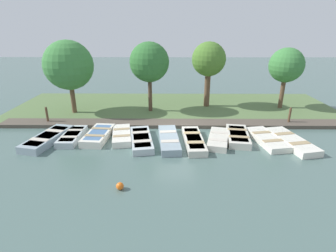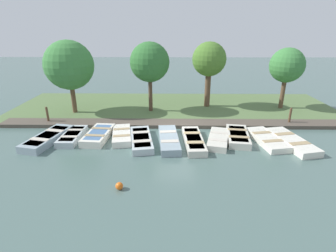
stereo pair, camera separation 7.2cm
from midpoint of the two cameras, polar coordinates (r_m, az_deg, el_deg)
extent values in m
plane|color=#4C6660|center=(15.47, 1.29, -1.73)|extent=(80.00, 80.00, 0.00)
cube|color=#567042|center=(20.14, 1.12, 4.04)|extent=(8.00, 24.00, 0.19)
cube|color=#51473D|center=(16.76, 1.23, 0.53)|extent=(1.27, 22.02, 0.23)
cube|color=#8C9EA8|center=(15.81, -24.81, -2.48)|extent=(3.54, 1.84, 0.40)
cube|color=#4C709E|center=(15.74, -24.92, -1.86)|extent=(2.89, 1.47, 0.03)
cube|color=beige|center=(15.28, -26.33, -2.66)|extent=(0.55, 1.11, 0.03)
cube|color=beige|center=(16.20, -23.61, -0.92)|extent=(0.55, 1.11, 0.03)
cube|color=#B2BCC1|center=(15.65, -20.21, -2.12)|extent=(2.62, 1.00, 0.35)
cube|color=#994C33|center=(15.59, -20.29, -1.58)|extent=(2.15, 0.78, 0.03)
cube|color=beige|center=(15.16, -20.91, -2.20)|extent=(0.27, 0.91, 0.03)
cube|color=beige|center=(16.02, -19.72, -0.81)|extent=(0.27, 0.91, 0.03)
cube|color=silver|center=(15.29, -15.05, -1.95)|extent=(2.85, 1.39, 0.40)
cube|color=#4C709E|center=(15.22, -15.11, -1.32)|extent=(2.33, 1.10, 0.03)
cube|color=tan|center=(14.76, -15.80, -1.99)|extent=(0.37, 1.09, 0.03)
cube|color=tan|center=(15.67, -14.49, -0.50)|extent=(0.37, 1.09, 0.03)
cube|color=silver|center=(15.04, -10.18, -2.02)|extent=(2.81, 1.45, 0.36)
cube|color=#994C33|center=(14.97, -10.22, -1.43)|extent=(2.30, 1.15, 0.03)
cube|color=tan|center=(14.49, -10.23, -2.09)|extent=(0.42, 0.95, 0.03)
cube|color=tan|center=(15.43, -10.23, -0.63)|extent=(0.42, 0.95, 0.03)
cube|color=#B2BCC1|center=(14.33, -5.97, -2.98)|extent=(3.36, 1.61, 0.35)
cube|color=#6B7F51|center=(14.27, -5.99, -2.38)|extent=(2.75, 1.28, 0.03)
cube|color=beige|center=(13.70, -5.82, -3.28)|extent=(0.49, 1.03, 0.03)
cube|color=beige|center=(14.82, -6.16, -1.36)|extent=(0.49, 1.03, 0.03)
cube|color=#8C9EA8|center=(14.24, 0.06, -2.97)|extent=(3.50, 1.29, 0.38)
cube|color=#994C33|center=(14.17, 0.06, -2.33)|extent=(2.86, 1.02, 0.03)
cube|color=beige|center=(13.57, 0.28, -3.31)|extent=(0.42, 0.94, 0.03)
cube|color=beige|center=(14.76, -0.14, -1.23)|extent=(0.42, 0.94, 0.03)
cube|color=beige|center=(14.20, 5.44, -3.17)|extent=(3.39, 1.15, 0.36)
cube|color=beige|center=(14.14, 5.46, -2.56)|extent=(2.78, 0.91, 0.03)
cube|color=tan|center=(13.55, 5.84, -3.53)|extent=(0.39, 0.90, 0.03)
cube|color=tan|center=(14.70, 5.13, -1.47)|extent=(0.39, 0.90, 0.03)
cube|color=beige|center=(14.60, 10.76, -2.81)|extent=(2.90, 1.63, 0.35)
cube|color=teal|center=(14.54, 10.80, -2.23)|extent=(2.37, 1.30, 0.03)
cube|color=beige|center=(14.05, 10.65, -2.95)|extent=(0.49, 0.97, 0.03)
cube|color=beige|center=(15.01, 10.95, -1.38)|extent=(0.49, 0.97, 0.03)
cube|color=beige|center=(15.17, 14.81, -2.17)|extent=(2.95, 1.52, 0.38)
cube|color=#4C709E|center=(15.10, 14.87, -1.56)|extent=(2.41, 1.20, 0.03)
cube|color=tan|center=(14.60, 15.08, -2.26)|extent=(0.42, 1.07, 0.03)
cube|color=tan|center=(15.58, 14.70, -0.72)|extent=(0.42, 1.07, 0.03)
cube|color=silver|center=(15.35, 20.57, -2.69)|extent=(3.19, 1.71, 0.32)
cube|color=#4C709E|center=(15.30, 20.64, -2.19)|extent=(2.61, 1.35, 0.03)
cube|color=tan|center=(14.84, 21.73, -2.95)|extent=(0.49, 1.12, 0.03)
cube|color=tan|center=(15.74, 19.63, -1.30)|extent=(0.49, 1.12, 0.03)
cube|color=silver|center=(15.54, 25.10, -3.01)|extent=(3.57, 1.86, 0.35)
cube|color=#6B7F51|center=(15.49, 25.19, -2.47)|extent=(2.92, 1.48, 0.03)
cube|color=tan|center=(15.02, 26.62, -3.32)|extent=(0.56, 1.12, 0.03)
cube|color=tan|center=(15.95, 23.87, -1.49)|extent=(0.56, 1.12, 0.03)
cylinder|color=brown|center=(18.47, -24.90, 1.92)|extent=(0.14, 0.14, 1.10)
sphere|color=brown|center=(18.31, -25.17, 3.61)|extent=(0.13, 0.13, 0.13)
cylinder|color=brown|center=(18.32, 24.80, 1.79)|extent=(0.14, 0.14, 1.10)
sphere|color=brown|center=(18.16, 25.08, 3.49)|extent=(0.13, 0.13, 0.13)
sphere|color=orange|center=(10.61, -10.62, -12.74)|extent=(0.30, 0.30, 0.30)
cylinder|color=brown|center=(19.59, -20.10, 5.92)|extent=(0.31, 0.31, 2.60)
sphere|color=#3D7F3D|center=(19.19, -20.94, 12.27)|extent=(3.29, 3.29, 3.29)
cylinder|color=#4C3828|center=(18.80, -4.02, 7.05)|extent=(0.27, 0.27, 2.91)
sphere|color=#337033|center=(18.39, -4.20, 13.71)|extent=(2.71, 2.71, 2.71)
cylinder|color=brown|center=(20.13, 8.42, 8.00)|extent=(0.42, 0.42, 3.03)
sphere|color=#4C7A2D|center=(19.76, 8.76, 14.20)|extent=(2.46, 2.46, 2.46)
cylinder|color=brown|center=(21.24, 23.48, 6.66)|extent=(0.31, 0.31, 2.67)
sphere|color=#3D7F3D|center=(20.89, 24.28, 11.99)|extent=(2.44, 2.44, 2.44)
camera|label=1|loc=(0.04, -90.14, -0.05)|focal=28.00mm
camera|label=2|loc=(0.04, 89.86, 0.05)|focal=28.00mm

